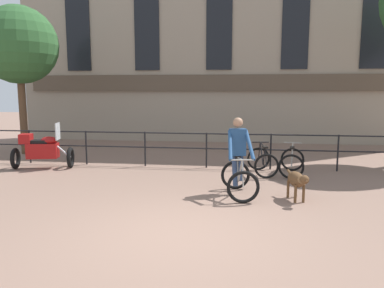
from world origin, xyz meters
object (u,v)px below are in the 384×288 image
cyclist_with_bike (238,160)px  parked_motorcycle (42,150)px  parked_bicycle_near_lamp (262,161)px  parked_bicycle_mid_left (292,162)px  dog (297,180)px

cyclist_with_bike → parked_motorcycle: bearing=151.5°
parked_bicycle_near_lamp → parked_bicycle_mid_left: 0.79m
dog → parked_motorcycle: size_ratio=0.55×
cyclist_with_bike → dog: cyclist_with_bike is taller
parked_motorcycle → parked_bicycle_mid_left: size_ratio=1.50×
parked_motorcycle → dog: bearing=-121.6°
cyclist_with_bike → parked_bicycle_mid_left: 2.57m
dog → parked_bicycle_near_lamp: size_ratio=0.82×
parked_motorcycle → parked_bicycle_near_lamp: 6.40m
cyclist_with_bike → parked_bicycle_near_lamp: cyclist_with_bike is taller
parked_bicycle_near_lamp → parked_bicycle_mid_left: bearing=171.0°
dog → parked_motorcycle: 7.37m
cyclist_with_bike → parked_bicycle_near_lamp: 2.22m
parked_bicycle_near_lamp → cyclist_with_bike: bearing=64.0°
cyclist_with_bike → parked_bicycle_near_lamp: size_ratio=1.42×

